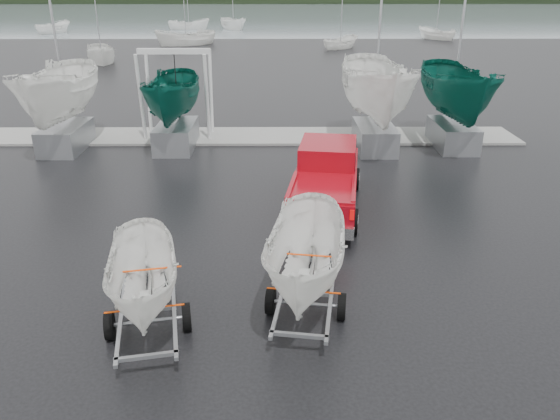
% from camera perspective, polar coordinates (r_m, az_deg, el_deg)
% --- Properties ---
extents(ground_plane, '(120.00, 120.00, 0.00)m').
position_cam_1_polar(ground_plane, '(14.78, -14.51, -6.10)').
color(ground_plane, black).
rests_on(ground_plane, ground).
extents(lake, '(300.00, 300.00, 0.00)m').
position_cam_1_polar(lake, '(112.79, -2.34, 19.39)').
color(lake, gray).
rests_on(lake, ground).
extents(dock, '(30.00, 3.00, 0.12)m').
position_cam_1_polar(dock, '(26.68, -8.19, 7.64)').
color(dock, '#989792').
rests_on(dock, ground).
extents(pickup_truck, '(2.86, 6.13, 1.96)m').
position_cam_1_polar(pickup_truck, '(18.09, 4.85, 3.60)').
color(pickup_truck, maroon).
rests_on(pickup_truck, ground).
extents(trailer_hitched, '(1.96, 3.74, 5.06)m').
position_cam_1_polar(trailer_hitched, '(11.45, 3.04, 1.13)').
color(trailer_hitched, '#94979C').
rests_on(trailer_hitched, ground).
extents(trailer_parked, '(1.90, 3.76, 4.37)m').
position_cam_1_polar(trailer_parked, '(11.32, -14.53, -1.87)').
color(trailer_parked, '#94979C').
rests_on(trailer_parked, ground).
extents(boat_hoist, '(3.30, 2.18, 4.12)m').
position_cam_1_polar(boat_hoist, '(26.29, -10.83, 13.10)').
color(boat_hoist, silver).
rests_on(boat_hoist, ground).
extents(keelboat_0, '(2.63, 3.20, 10.80)m').
position_cam_1_polar(keelboat_0, '(25.44, -22.64, 14.94)').
color(keelboat_0, '#94979C').
rests_on(keelboat_0, ground).
extents(keelboat_1, '(2.20, 3.20, 6.95)m').
position_cam_1_polar(keelboat_1, '(24.39, -11.28, 14.21)').
color(keelboat_1, '#94979C').
rests_on(keelboat_1, ground).
extents(keelboat_2, '(2.86, 3.20, 11.04)m').
position_cam_1_polar(keelboat_2, '(24.03, 10.50, 16.78)').
color(keelboat_2, '#94979C').
rests_on(keelboat_2, ground).
extents(keelboat_3, '(2.57, 3.20, 10.75)m').
position_cam_1_polar(keelboat_3, '(25.26, 18.53, 15.24)').
color(keelboat_3, '#94979C').
rests_on(keelboat_3, ground).
extents(moored_boat_0, '(3.19, 3.23, 11.30)m').
position_cam_1_polar(moored_boat_0, '(54.12, -18.06, 14.47)').
color(moored_boat_0, white).
rests_on(moored_boat_0, ground).
extents(moored_boat_1, '(3.81, 3.78, 11.67)m').
position_cam_1_polar(moored_boat_1, '(66.47, -9.74, 16.62)').
color(moored_boat_1, white).
rests_on(moored_boat_1, ground).
extents(moored_boat_2, '(2.93, 2.93, 10.72)m').
position_cam_1_polar(moored_boat_2, '(62.69, 6.32, 16.44)').
color(moored_boat_2, white).
rests_on(moored_boat_2, ground).
extents(moored_boat_3, '(3.09, 3.11, 10.96)m').
position_cam_1_polar(moored_boat_3, '(75.00, 15.94, 16.79)').
color(moored_boat_3, white).
rests_on(moored_boat_3, ground).
extents(moored_boat_4, '(3.11, 3.15, 11.18)m').
position_cam_1_polar(moored_boat_4, '(87.32, -22.54, 16.73)').
color(moored_boat_4, white).
rests_on(moored_boat_4, ground).
extents(moored_boat_5, '(3.64, 3.67, 11.61)m').
position_cam_1_polar(moored_boat_5, '(87.82, -4.88, 18.32)').
color(moored_boat_5, white).
rests_on(moored_boat_5, ground).
extents(moored_boat_6, '(2.76, 2.70, 11.12)m').
position_cam_1_polar(moored_boat_6, '(88.35, -9.48, 18.14)').
color(moored_boat_6, white).
rests_on(moored_boat_6, ground).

